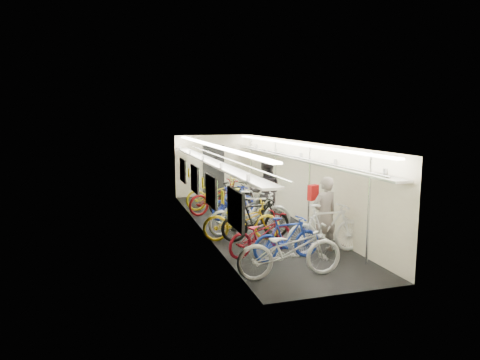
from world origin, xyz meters
TOP-DOWN VIEW (x-y plane):
  - train_car_shell at (-0.36, 0.71)m, footprint 10.00×10.00m
  - bicycle_0 at (-0.59, -3.98)m, footprint 2.15×0.84m
  - bicycle_1 at (-0.24, -3.01)m, footprint 1.65×0.60m
  - bicycle_2 at (-0.65, -2.48)m, footprint 1.89×1.18m
  - bicycle_3 at (-0.41, -1.41)m, footprint 1.83×0.53m
  - bicycle_4 at (-0.76, -1.30)m, footprint 2.05×1.03m
  - bicycle_5 at (-0.13, -0.60)m, footprint 1.95×1.11m
  - bicycle_6 at (-0.56, -0.54)m, footprint 2.15×1.36m
  - bicycle_7 at (-0.29, 1.04)m, footprint 1.73×1.13m
  - bicycle_8 at (-0.61, 1.83)m, footprint 2.16×1.23m
  - bicycle_9 at (-0.12, 1.70)m, footprint 1.81×0.87m
  - bicycle_10 at (-0.50, 2.41)m, footprint 2.08×0.76m
  - bicycle_11 at (0.79, -2.85)m, footprint 1.95×0.56m
  - passenger_near at (0.82, -2.71)m, footprint 0.70×0.52m
  - passenger_mid at (0.33, -0.09)m, footprint 1.15×1.05m
  - backpack at (0.83, -2.07)m, footprint 0.29×0.22m

SIDE VIEW (x-z plane):
  - bicycle_2 at x=-0.65m, z-range 0.00..0.94m
  - bicycle_1 at x=-0.24m, z-range 0.00..0.97m
  - bicycle_7 at x=-0.29m, z-range 0.00..1.01m
  - bicycle_4 at x=-0.76m, z-range 0.00..1.03m
  - bicycle_9 at x=-0.12m, z-range 0.00..1.05m
  - bicycle_6 at x=-0.56m, z-range 0.00..1.07m
  - bicycle_8 at x=-0.61m, z-range 0.00..1.08m
  - bicycle_10 at x=-0.50m, z-range 0.00..1.09m
  - bicycle_3 at x=-0.41m, z-range 0.00..1.10m
  - bicycle_0 at x=-0.59m, z-range 0.00..1.11m
  - bicycle_5 at x=-0.13m, z-range 0.00..1.13m
  - bicycle_11 at x=0.79m, z-range 0.00..1.17m
  - passenger_near at x=0.82m, z-range 0.00..1.75m
  - passenger_mid at x=0.33m, z-range 0.00..1.93m
  - backpack at x=0.83m, z-range 1.09..1.47m
  - train_car_shell at x=-0.36m, z-range -3.34..6.66m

